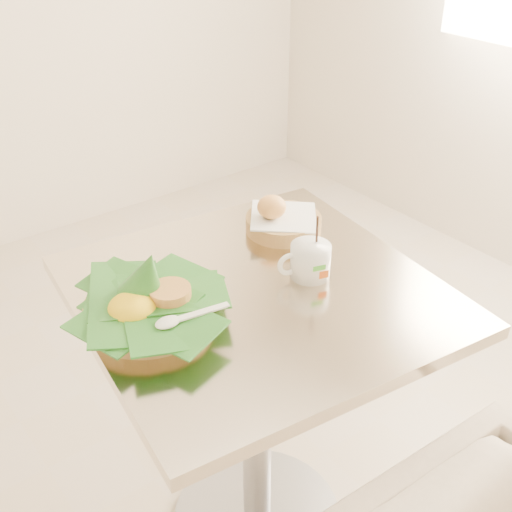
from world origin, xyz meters
TOP-DOWN VIEW (x-y plane):
  - cafe_table at (0.15, -0.06)m, footprint 0.78×0.78m
  - rice_basket at (-0.08, -0.01)m, footprint 0.30×0.30m
  - bread_basket at (0.35, 0.10)m, footprint 0.21×0.21m
  - coffee_mug at (0.27, -0.09)m, footprint 0.12×0.09m

SIDE VIEW (x-z plane):
  - cafe_table at x=0.15m, z-range 0.15..0.90m
  - bread_basket at x=0.35m, z-range 0.73..0.82m
  - coffee_mug at x=0.27m, z-range 0.72..0.86m
  - rice_basket at x=-0.08m, z-range 0.71..0.87m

